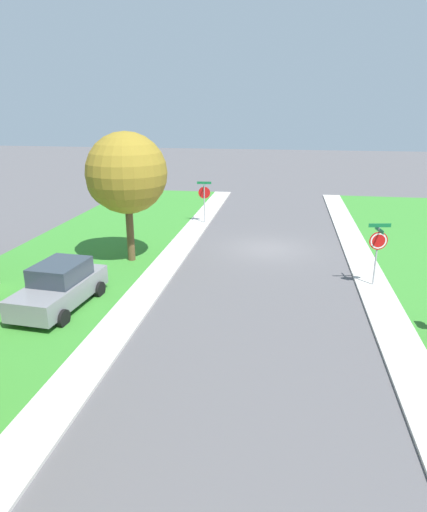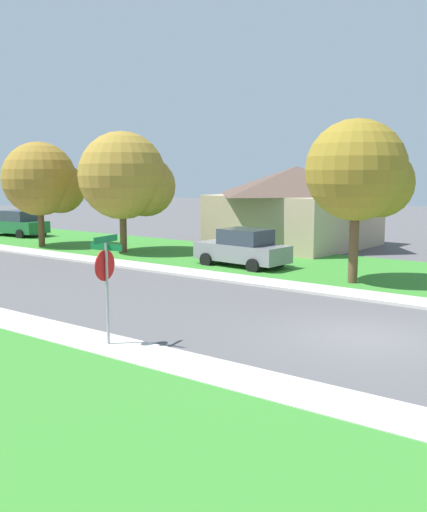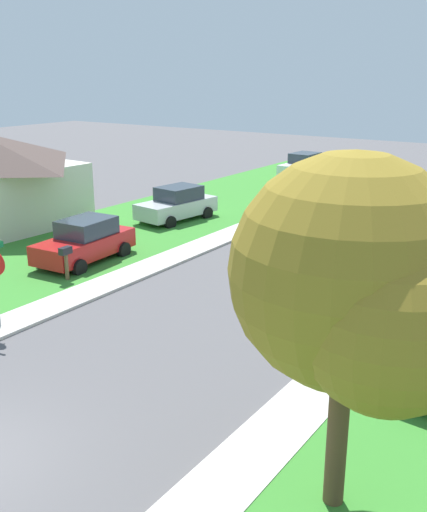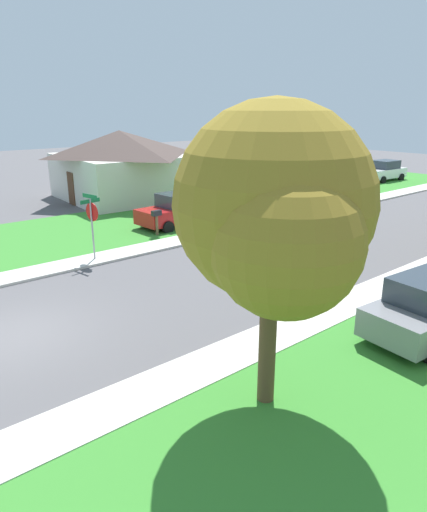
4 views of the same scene
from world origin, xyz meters
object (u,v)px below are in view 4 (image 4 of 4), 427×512
house_left_setback (121,164)px  mailbox (157,217)px  stop_sign_far_corner (92,216)px  car_red_far_down_street (177,210)px  car_white_behind_trees (384,171)px  car_silver_driveway_right (262,191)px  tree_sidewalk_far (276,213)px

house_left_setback → mailbox: bearing=-20.2°
stop_sign_far_corner → car_red_far_down_street: size_ratio=0.63×
mailbox → house_left_setback: bearing=159.8°
stop_sign_far_corner → car_white_behind_trees: stop_sign_far_corner is taller
car_silver_driveway_right → mailbox: (2.30, -9.59, 0.14)m
car_white_behind_trees → house_left_setback: 22.44m
mailbox → stop_sign_far_corner: bearing=-69.8°
stop_sign_far_corner → mailbox: bearing=110.2°
car_red_far_down_street → mailbox: size_ratio=3.37×
stop_sign_far_corner → house_left_setback: house_left_setback is taller
car_white_behind_trees → tree_sidewalk_far: bearing=-63.0°
stop_sign_far_corner → house_left_setback: bearing=146.1°
tree_sidewalk_far → house_left_setback: 24.76m
stop_sign_far_corner → car_silver_driveway_right: (-3.77, 13.59, -1.01)m
car_white_behind_trees → mailbox: bearing=-84.0°
car_white_behind_trees → car_silver_driveway_right: (0.32, -15.23, 0.00)m
mailbox → car_red_far_down_street: bearing=118.8°
car_white_behind_trees → house_left_setback: house_left_setback is taller
car_white_behind_trees → house_left_setback: (-7.32, -21.15, 1.50)m
tree_sidewalk_far → house_left_setback: bearing=157.7°
stop_sign_far_corner → tree_sidewalk_far: bearing=-8.4°
car_red_far_down_street → house_left_setback: size_ratio=0.47×
car_white_behind_trees → mailbox: 24.95m
car_white_behind_trees → tree_sidewalk_far: (15.53, -30.51, 3.34)m
house_left_setback → tree_sidewalk_far: bearing=-22.3°
car_red_far_down_street → car_silver_driveway_right: same height
stop_sign_far_corner → car_white_behind_trees: (-4.09, 28.82, -1.01)m
car_silver_driveway_right → house_left_setback: (-7.64, -5.93, 1.50)m
tree_sidewalk_far → car_silver_driveway_right: bearing=134.9°
car_red_far_down_street → tree_sidewalk_far: bearing=-28.9°
stop_sign_far_corner → car_red_far_down_street: bearing=113.2°
car_silver_driveway_right → tree_sidewalk_far: (15.21, -15.28, 3.34)m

